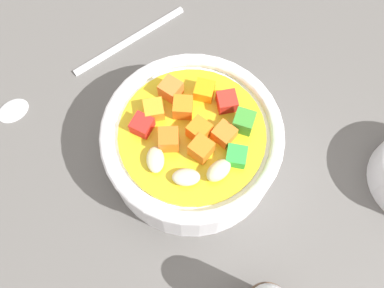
% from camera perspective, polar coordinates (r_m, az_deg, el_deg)
% --- Properties ---
extents(ground_plane, '(1.40, 1.40, 0.02)m').
position_cam_1_polar(ground_plane, '(0.45, 0.00, -1.90)').
color(ground_plane, '#565451').
extents(soup_bowl_main, '(0.16, 0.16, 0.07)m').
position_cam_1_polar(soup_bowl_main, '(0.41, 0.01, 0.14)').
color(soup_bowl_main, white).
rests_on(soup_bowl_main, ground_plane).
extents(spoon, '(0.16, 0.17, 0.01)m').
position_cam_1_polar(spoon, '(0.49, -13.89, 9.01)').
color(spoon, silver).
rests_on(spoon, ground_plane).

